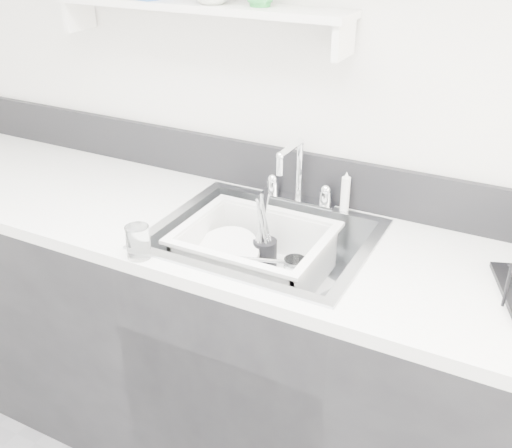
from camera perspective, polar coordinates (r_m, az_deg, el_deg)
The scene contains 13 objects.
counter_run at distance 2.05m, azimuth 0.66°, elevation -12.37°, with size 3.20×0.62×0.92m.
backsplash at distance 2.00m, azimuth 4.62°, elevation 4.65°, with size 3.20×0.02×0.16m, color black.
sink at distance 1.83m, azimuth 0.72°, elevation -3.50°, with size 0.64×0.52×0.20m, color silver, non-canonical shape.
faucet at distance 1.96m, azimuth 3.99°, elevation 3.59°, with size 0.26×0.18×0.23m.
side_sprayer at distance 1.91m, azimuth 8.51°, elevation 3.02°, with size 0.03×0.03×0.14m, color white.
wall_shelf at distance 1.96m, azimuth -5.66°, elevation 19.76°, with size 1.00×0.16×0.12m.
wash_tub at distance 1.84m, azimuth -0.14°, elevation -2.97°, with size 0.45×0.36×0.17m, color white, non-canonical shape.
plate_stack at distance 1.89m, azimuth -2.72°, elevation -3.68°, with size 0.27×0.26×0.11m.
utensil_cup at distance 1.89m, azimuth 0.85°, elevation -2.62°, with size 0.08×0.08×0.26m.
ladle at distance 1.87m, azimuth -0.31°, elevation -3.53°, with size 0.28×0.10×0.08m, color silver, non-canonical shape.
tumbler_in_tub at distance 1.80m, azimuth 3.71°, elevation -4.68°, with size 0.07×0.07×0.10m, color white.
tumbler_counter at distance 1.69m, azimuth -11.17°, elevation -1.68°, with size 0.07×0.07×0.09m, color white.
bowl_small at distance 1.76m, azimuth 1.88°, elevation -6.81°, with size 0.11×0.11×0.03m, color white.
Camera 1 is at (0.70, -0.21, 1.78)m, focal length 42.00 mm.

